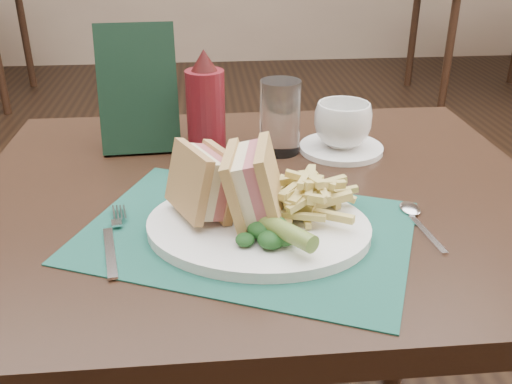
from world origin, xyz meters
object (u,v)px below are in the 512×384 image
sandwich_half_a (189,185)px  coffee_cup (343,125)px  placemat (247,231)px  drinking_glass (280,117)px  sandwich_half_b (238,183)px  table_bg_right (487,40)px  ketchup_bottle (206,103)px  plate (258,227)px  table_main (260,370)px  check_presenter (138,89)px  saucer (341,148)px

sandwich_half_a → coffee_cup: 0.37m
sandwich_half_a → placemat: bearing=-38.0°
drinking_glass → sandwich_half_b: bearing=-108.4°
table_bg_right → ketchup_bottle: (-1.87, -2.69, 0.47)m
plate → drinking_glass: bearing=90.1°
sandwich_half_b → sandwich_half_a: bearing=-178.0°
drinking_glass → ketchup_bottle: 0.13m
sandwich_half_a → drinking_glass: size_ratio=0.75×
plate → sandwich_half_b: 0.07m
table_main → drinking_glass: bearing=71.9°
placemat → ketchup_bottle: bearing=99.7°
sandwich_half_b → check_presenter: 0.36m
placemat → sandwich_half_b: (-0.01, 0.01, 0.07)m
ketchup_bottle → check_presenter: bearing=160.3°
sandwich_half_b → ketchup_bottle: size_ratio=0.57×
placemat → sandwich_half_b: sandwich_half_b is taller
table_bg_right → placemat: 3.51m
table_main → sandwich_half_b: bearing=-108.8°
drinking_glass → ketchup_bottle: bearing=179.2°
placemat → sandwich_half_b: size_ratio=4.03×
table_main → ketchup_bottle: 0.50m
ketchup_bottle → check_presenter: check_presenter is taller
sandwich_half_b → saucer: 0.34m
plate → check_presenter: (-0.18, 0.33, 0.10)m
table_main → sandwich_half_b: (-0.04, -0.12, 0.45)m
plate → table_main: bearing=95.9°
saucer → drinking_glass: drinking_glass is taller
placemat → ketchup_bottle: (-0.05, 0.28, 0.09)m
table_bg_right → coffee_cup: bearing=-121.0°
sandwich_half_a → check_presenter: 0.32m
table_bg_right → saucer: (-1.63, -2.70, 0.38)m
table_bg_right → plate: size_ratio=3.00×
sandwich_half_b → saucer: size_ratio=0.71×
table_main → ketchup_bottle: ketchup_bottle is taller
saucer → check_presenter: bearing=171.9°
drinking_glass → ketchup_bottle: size_ratio=0.70×
sandwich_half_a → sandwich_half_b: 0.07m
table_main → saucer: saucer is taller
sandwich_half_b → drinking_glass: 0.29m
sandwich_half_b → coffee_cup: bearing=62.7°
plate → saucer: (0.18, 0.28, -0.00)m
sandwich_half_b → ketchup_bottle: 0.28m
placemat → plate: bearing=-15.0°
saucer → ketchup_bottle: (-0.24, 0.01, 0.09)m
placemat → saucer: (0.19, 0.27, 0.00)m
table_bg_right → ketchup_bottle: 3.31m
sandwich_half_b → drinking_glass: (0.09, 0.27, -0.01)m
saucer → placemat: bearing=-125.0°
check_presenter → plate: bearing=-64.6°
check_presenter → drinking_glass: bearing=-13.4°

